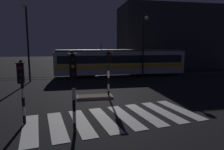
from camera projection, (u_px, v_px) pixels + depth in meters
The scene contains 12 objects.
ground_plane at pixel (105, 102), 13.59m from camera, with size 120.00×120.00×0.00m, color black.
rail_near at pixel (92, 78), 23.75m from camera, with size 80.00×0.12×0.03m, color #59595E.
rail_far at pixel (91, 76), 25.15m from camera, with size 80.00×0.12×0.03m, color #59595E.
crosswalk_zebra at pixel (115, 118), 10.52m from camera, with size 9.37×5.22×0.02m.
traffic_island at pixel (95, 97), 14.57m from camera, with size 2.56×1.09×0.18m.
traffic_light_median_centre at pixel (109, 67), 14.39m from camera, with size 0.36×0.42×3.40m.
traffic_light_kerb_mid_left at pixel (73, 81), 8.23m from camera, with size 0.36×0.42×3.53m.
traffic_light_corner_near_left at pixel (22, 83), 9.36m from camera, with size 0.36×0.42×3.07m.
street_lamp_trackside_left at pixel (27, 34), 20.03m from camera, with size 0.44×1.21×7.68m.
street_lamp_trackside_right at pixel (144, 39), 23.14m from camera, with size 0.44×1.21×6.96m.
tram at pixel (120, 62), 24.86m from camera, with size 15.84×2.58×4.15m.
building_backdrop at pixel (168, 38), 34.67m from camera, with size 16.27×8.00×10.18m, color #2D2D33.
Camera 1 is at (-2.01, -13.04, 3.74)m, focal length 32.52 mm.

